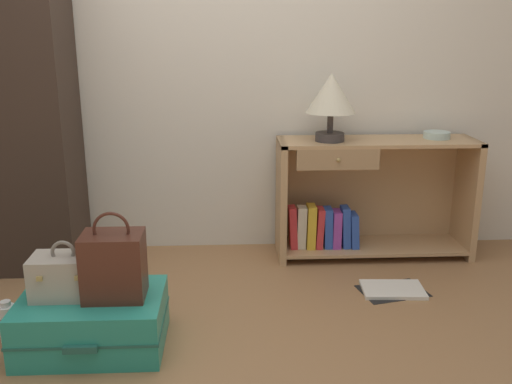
{
  "coord_description": "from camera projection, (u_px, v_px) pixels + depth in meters",
  "views": [
    {
      "loc": [
        0.08,
        -2.08,
        1.38
      ],
      "look_at": [
        0.22,
        0.79,
        0.55
      ],
      "focal_mm": 40.12,
      "sensor_mm": 36.0,
      "label": 1
    }
  ],
  "objects": [
    {
      "name": "table_lamp",
      "position": [
        331.0,
        96.0,
        3.3
      ],
      "size": [
        0.29,
        0.29,
        0.4
      ],
      "color": "#3D3838",
      "rests_on": "bookshelf"
    },
    {
      "name": "handbag",
      "position": [
        114.0,
        265.0,
        2.46
      ],
      "size": [
        0.26,
        0.19,
        0.39
      ],
      "color": "#472319",
      "rests_on": "suitcase_large"
    },
    {
      "name": "bottle",
      "position": [
        8.0,
        322.0,
        2.59
      ],
      "size": [
        0.08,
        0.08,
        0.2
      ],
      "color": "white",
      "rests_on": "ground_plane"
    },
    {
      "name": "bookshelf",
      "position": [
        364.0,
        199.0,
        3.54
      ],
      "size": [
        1.2,
        0.36,
        0.73
      ],
      "color": "tan",
      "rests_on": "ground_plane"
    },
    {
      "name": "ground_plane",
      "position": [
        212.0,
        372.0,
        2.38
      ],
      "size": [
        9.0,
        9.0,
        0.0
      ],
      "primitive_type": "plane",
      "color": "#9E7047"
    },
    {
      "name": "back_wall",
      "position": [
        213.0,
        41.0,
        3.46
      ],
      "size": [
        6.4,
        0.1,
        2.6
      ],
      "primitive_type": "cube",
      "color": "silver",
      "rests_on": "ground_plane"
    },
    {
      "name": "suitcase_large",
      "position": [
        93.0,
        321.0,
        2.54
      ],
      "size": [
        0.63,
        0.47,
        0.24
      ],
      "color": "teal",
      "rests_on": "ground_plane"
    },
    {
      "name": "train_case",
      "position": [
        65.0,
        276.0,
        2.49
      ],
      "size": [
        0.29,
        0.19,
        0.26
      ],
      "color": "#A89E8E",
      "rests_on": "suitcase_large"
    },
    {
      "name": "open_book_on_floor",
      "position": [
        393.0,
        290.0,
        3.1
      ],
      "size": [
        0.39,
        0.31,
        0.02
      ],
      "color": "white",
      "rests_on": "ground_plane"
    },
    {
      "name": "bowl",
      "position": [
        437.0,
        135.0,
        3.46
      ],
      "size": [
        0.16,
        0.16,
        0.04
      ],
      "primitive_type": "cylinder",
      "color": "silver",
      "rests_on": "bookshelf"
    }
  ]
}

